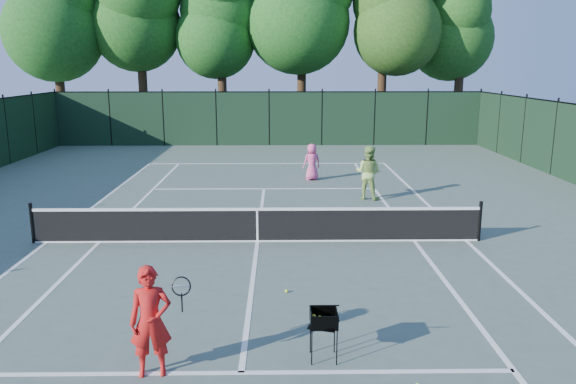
{
  "coord_description": "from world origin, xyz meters",
  "views": [
    {
      "loc": [
        0.59,
        -14.0,
        4.5
      ],
      "look_at": [
        0.81,
        1.0,
        1.1
      ],
      "focal_mm": 35.0,
      "sensor_mm": 36.0,
      "label": 1
    }
  ],
  "objects_px": {
    "coach": "(151,321)",
    "player_green": "(368,173)",
    "player_pink": "(312,162)",
    "loose_ball_midcourt": "(287,291)",
    "ball_hopper": "(324,319)"
  },
  "relations": [
    {
      "from": "coach",
      "to": "player_pink",
      "type": "bearing_deg",
      "value": 68.73
    },
    {
      "from": "player_pink",
      "to": "player_green",
      "type": "xyz_separation_m",
      "value": [
        1.73,
        -3.29,
        0.19
      ]
    },
    {
      "from": "player_green",
      "to": "loose_ball_midcourt",
      "type": "bearing_deg",
      "value": 97.71
    },
    {
      "from": "player_green",
      "to": "loose_ball_midcourt",
      "type": "xyz_separation_m",
      "value": [
        -2.89,
        -8.12,
        -0.89
      ]
    },
    {
      "from": "player_green",
      "to": "coach",
      "type": "bearing_deg",
      "value": 93.5
    },
    {
      "from": "player_pink",
      "to": "player_green",
      "type": "relative_size",
      "value": 0.79
    },
    {
      "from": "player_pink",
      "to": "player_green",
      "type": "bearing_deg",
      "value": 99.48
    },
    {
      "from": "player_pink",
      "to": "coach",
      "type": "bearing_deg",
      "value": 59.31
    },
    {
      "from": "player_green",
      "to": "ball_hopper",
      "type": "bearing_deg",
      "value": 104.97
    },
    {
      "from": "player_pink",
      "to": "player_green",
      "type": "distance_m",
      "value": 3.72
    },
    {
      "from": "ball_hopper",
      "to": "loose_ball_midcourt",
      "type": "relative_size",
      "value": 11.91
    },
    {
      "from": "ball_hopper",
      "to": "loose_ball_midcourt",
      "type": "bearing_deg",
      "value": 118.92
    },
    {
      "from": "coach",
      "to": "loose_ball_midcourt",
      "type": "distance_m",
      "value": 3.73
    },
    {
      "from": "coach",
      "to": "player_green",
      "type": "relative_size",
      "value": 0.92
    },
    {
      "from": "player_green",
      "to": "ball_hopper",
      "type": "height_order",
      "value": "player_green"
    }
  ]
}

